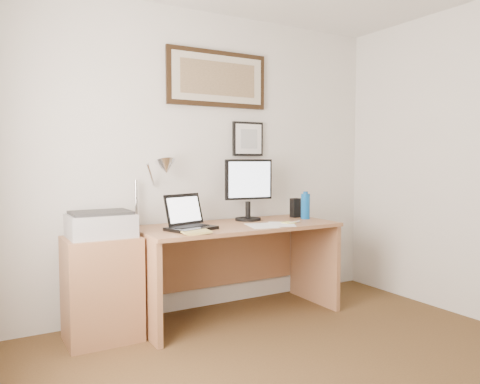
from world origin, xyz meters
TOP-DOWN VIEW (x-y plane):
  - wall_back at (0.00, 2.00)m, footprint 3.50×0.02m
  - side_cabinet at (-0.92, 1.68)m, footprint 0.50×0.40m
  - water_bottle at (0.84, 1.64)m, footprint 0.08×0.08m
  - bottle_cap at (0.84, 1.64)m, footprint 0.04×0.04m
  - speaker at (0.83, 1.77)m, footprint 0.08×0.07m
  - paper_sheet_a at (0.27, 1.47)m, footprint 0.28×0.34m
  - paper_sheet_b at (0.45, 1.45)m, footprint 0.32×0.35m
  - sticky_pad at (0.53, 1.47)m, footprint 0.10×0.10m
  - marker_pen at (0.59, 1.46)m, footprint 0.14×0.06m
  - book at (-0.43, 1.44)m, footprint 0.24×0.30m
  - desk at (0.15, 1.72)m, footprint 1.60×0.70m
  - laptop at (-0.29, 1.59)m, footprint 0.40×0.39m
  - lcd_monitor at (0.35, 1.80)m, footprint 0.42×0.22m
  - printer at (-0.92, 1.69)m, footprint 0.44×0.34m
  - desk_lamp at (-0.41, 1.81)m, footprint 0.29×0.27m
  - picture_large at (0.15, 1.97)m, footprint 0.92×0.04m
  - picture_small at (0.45, 1.97)m, footprint 0.30×0.03m

SIDE VIEW (x-z plane):
  - side_cabinet at x=-0.92m, z-range 0.00..0.73m
  - desk at x=0.15m, z-range 0.14..0.89m
  - paper_sheet_a at x=0.27m, z-range 0.75..0.75m
  - paper_sheet_b at x=0.45m, z-range 0.75..0.75m
  - sticky_pad at x=0.53m, z-range 0.75..0.76m
  - marker_pen at x=0.59m, z-range 0.75..0.77m
  - book at x=-0.43m, z-range 0.75..0.77m
  - laptop at x=-0.29m, z-range 0.68..0.94m
  - printer at x=-0.92m, z-range 0.73..0.91m
  - speaker at x=0.83m, z-range 0.75..0.92m
  - water_bottle at x=0.84m, z-range 0.75..0.97m
  - bottle_cap at x=0.84m, z-range 0.97..0.99m
  - lcd_monitor at x=0.35m, z-range 0.78..1.30m
  - desk_lamp at x=-0.41m, z-range 0.92..1.45m
  - wall_back at x=0.00m, z-range 0.00..2.50m
  - picture_small at x=0.45m, z-range 1.30..1.60m
  - picture_large at x=0.15m, z-range 1.72..2.19m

